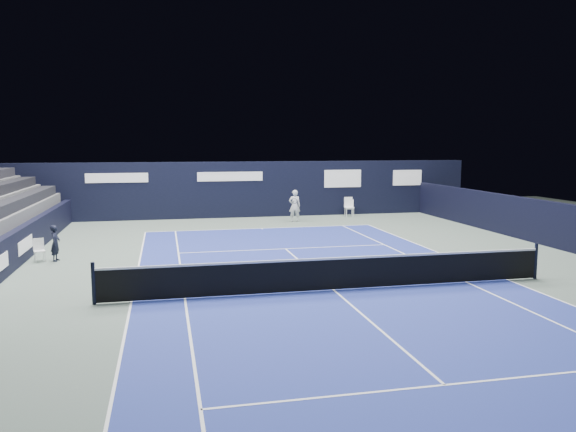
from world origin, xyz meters
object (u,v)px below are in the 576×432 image
folding_chair_back_b (349,205)px  tennis_net (334,273)px  tennis_player (295,206)px  folding_chair_back_a (350,207)px  line_judge_chair (39,248)px

folding_chair_back_b → tennis_net: 16.49m
folding_chair_back_b → tennis_player: 3.84m
folding_chair_back_a → folding_chair_back_b: (-0.06, -0.02, 0.08)m
folding_chair_back_a → tennis_net: 16.52m
folding_chair_back_a → tennis_player: bearing=-133.0°
folding_chair_back_b → tennis_player: tennis_player is taller
tennis_net → tennis_player: bearing=81.3°
folding_chair_back_b → tennis_net: (-5.65, -15.49, -0.11)m
folding_chair_back_a → tennis_player: (-3.58, -1.54, 0.31)m
line_judge_chair → tennis_player: (11.03, 7.97, 0.38)m
tennis_net → line_judge_chair: bearing=146.0°
folding_chair_back_b → tennis_player: (-3.52, -1.52, 0.23)m
tennis_player → folding_chair_back_b: bearing=23.4°
folding_chair_back_a → line_judge_chair: folding_chair_back_a is taller
tennis_net → folding_chair_back_a: bearing=69.8°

